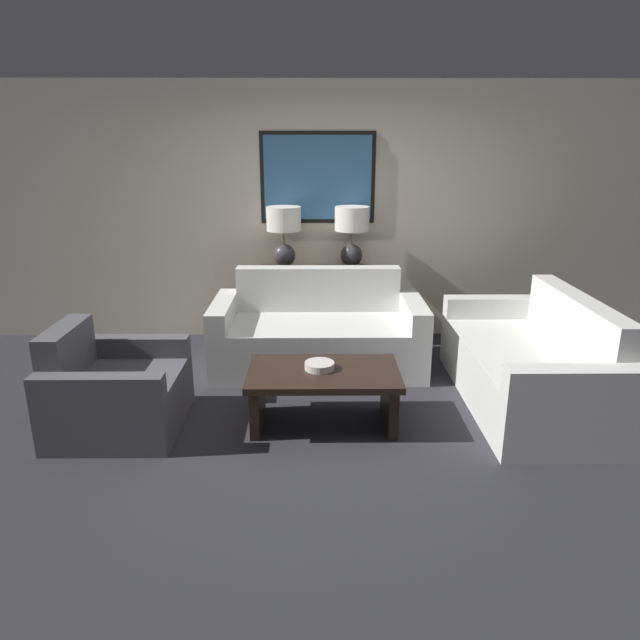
% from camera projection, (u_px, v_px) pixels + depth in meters
% --- Properties ---
extents(ground_plane, '(20.00, 20.00, 0.00)m').
position_uv_depth(ground_plane, '(320.00, 432.00, 4.21)').
color(ground_plane, '#28282D').
extents(back_wall, '(7.84, 0.12, 2.65)m').
position_uv_depth(back_wall, '(318.00, 213.00, 6.01)').
color(back_wall, beige).
rests_on(back_wall, ground_plane).
extents(console_table, '(1.22, 0.39, 0.80)m').
position_uv_depth(console_table, '(318.00, 305.00, 6.03)').
color(console_table, '#332319').
rests_on(console_table, ground_plane).
extents(table_lamp_left, '(0.35, 0.35, 0.63)m').
position_uv_depth(table_lamp_left, '(284.00, 230.00, 5.79)').
color(table_lamp_left, '#333338').
rests_on(table_lamp_left, console_table).
extents(table_lamp_right, '(0.35, 0.35, 0.63)m').
position_uv_depth(table_lamp_right, '(352.00, 230.00, 5.79)').
color(table_lamp_right, '#333338').
rests_on(table_lamp_right, console_table).
extents(couch_by_back_wall, '(1.95, 0.94, 0.89)m').
position_uv_depth(couch_by_back_wall, '(318.00, 335.00, 5.39)').
color(couch_by_back_wall, silver).
rests_on(couch_by_back_wall, ground_plane).
extents(couch_by_side, '(0.94, 1.95, 0.89)m').
position_uv_depth(couch_by_side, '(530.00, 367.00, 4.64)').
color(couch_by_side, silver).
rests_on(couch_by_side, ground_plane).
extents(coffee_table, '(1.12, 0.67, 0.44)m').
position_uv_depth(coffee_table, '(324.00, 385.00, 4.26)').
color(coffee_table, black).
rests_on(coffee_table, ground_plane).
extents(decorative_bowl, '(0.22, 0.22, 0.05)m').
position_uv_depth(decorative_bowl, '(319.00, 366.00, 4.23)').
color(decorative_bowl, beige).
rests_on(decorative_bowl, coffee_table).
extents(armchair_near_back_wall, '(0.89, 0.93, 0.79)m').
position_uv_depth(armchair_near_back_wall, '(115.00, 392.00, 4.23)').
color(armchair_near_back_wall, '#4C4C51').
rests_on(armchair_near_back_wall, ground_plane).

